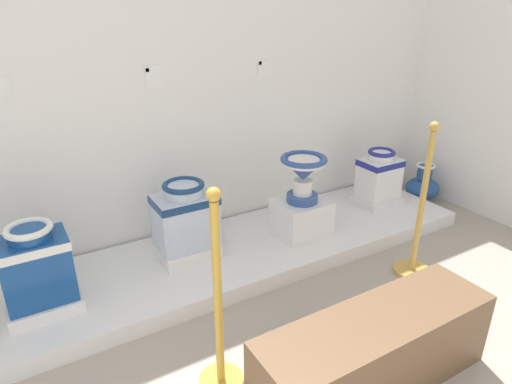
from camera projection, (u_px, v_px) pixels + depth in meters
wall_back at (207, 24)px, 3.05m from camera, size 4.51×0.06×3.20m
display_platform at (245, 251)px, 3.25m from camera, size 3.56×0.90×0.11m
plinth_block_tall_cobalt at (45, 303)px, 2.54m from camera, size 0.39×0.30×0.07m
antique_toilet_tall_cobalt at (36, 262)px, 2.43m from camera, size 0.36×0.27×0.46m
plinth_block_central_ornate at (188, 250)px, 3.06m from camera, size 0.39×0.29×0.09m
antique_toilet_central_ornate at (185, 214)px, 2.95m from camera, size 0.41×0.28×0.46m
plinth_block_broad_patterned at (301, 218)px, 3.33m from camera, size 0.38×0.32×0.27m
antique_toilet_broad_patterned at (303, 171)px, 3.18m from camera, size 0.34×0.34×0.35m
plinth_block_pale_glazed at (376, 200)px, 3.89m from camera, size 0.36×0.31×0.06m
antique_toilet_pale_glazed at (379, 174)px, 3.80m from camera, size 0.33×0.26×0.43m
info_placard_second at (153, 77)px, 2.94m from camera, size 0.11×0.01×0.15m
info_placard_third at (264, 67)px, 3.35m from camera, size 0.11×0.01×0.12m
decorative_vase_corner at (423, 186)px, 4.16m from camera, size 0.31×0.31×0.37m
stanchion_post_near_left at (219, 325)px, 2.05m from camera, size 0.22×0.22×1.05m
stanchion_post_near_right at (418, 230)px, 2.97m from camera, size 0.25×0.25×1.07m
museum_bench at (375, 352)px, 2.11m from camera, size 1.23×0.36×0.40m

